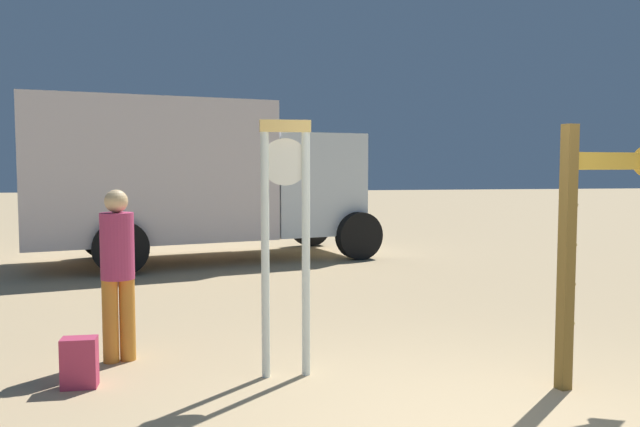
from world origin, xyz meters
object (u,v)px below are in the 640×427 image
at_px(arrow_sign, 603,210).
at_px(person_near_clock, 118,266).
at_px(box_truck_near, 188,175).
at_px(standing_clock, 285,221).
at_px(backpack, 80,363).

xyz_separation_m(arrow_sign, person_near_clock, (-3.99, 1.29, -0.55)).
bearing_deg(box_truck_near, person_near_clock, -94.05).
distance_m(arrow_sign, person_near_clock, 4.23).
relative_size(arrow_sign, person_near_clock, 1.34).
height_order(standing_clock, arrow_sign, standing_clock).
bearing_deg(person_near_clock, arrow_sign, -17.95).
relative_size(standing_clock, person_near_clock, 1.38).
xyz_separation_m(standing_clock, arrow_sign, (2.53, -0.63, 0.11)).
xyz_separation_m(standing_clock, person_near_clock, (-1.46, 0.67, -0.45)).
relative_size(person_near_clock, box_truck_near, 0.24).
bearing_deg(arrow_sign, box_truck_near, 115.03).
height_order(arrow_sign, person_near_clock, arrow_sign).
distance_m(person_near_clock, box_truck_near, 6.35).
bearing_deg(person_near_clock, backpack, -108.23).
distance_m(arrow_sign, backpack, 4.43).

